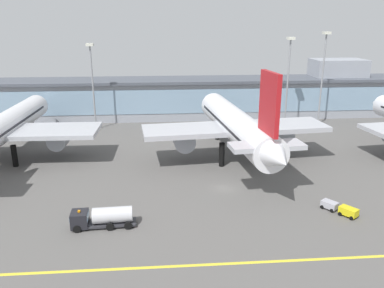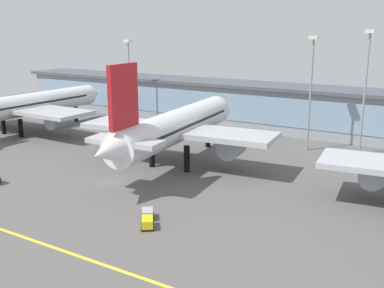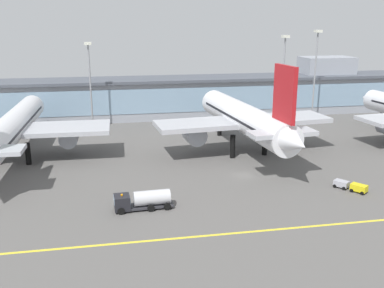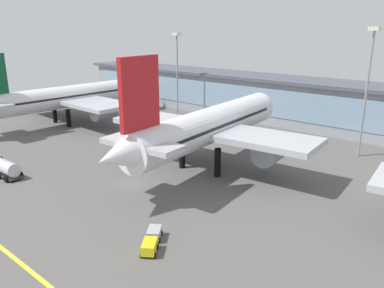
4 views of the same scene
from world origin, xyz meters
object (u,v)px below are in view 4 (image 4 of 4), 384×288
Objects in this scene: apron_light_mast_centre at (369,75)px; fuel_tanker_truck at (1,166)px; airliner_near_right at (209,126)px; airliner_near_left at (71,97)px; baggage_tug_near at (152,240)px; apron_light_mast_east at (177,62)px.

fuel_tanker_truck is at bearing -130.28° from apron_light_mast_centre.
fuel_tanker_truck is (-24.26, -26.11, -6.07)m from airliner_near_right.
airliner_near_left is at bearing -162.64° from apron_light_mast_centre.
airliner_near_right is at bearing -135.70° from fuel_tanker_truck.
apron_light_mast_centre is at bearing -71.57° from airliner_near_left.
fuel_tanker_truck is 1.69× the size of baggage_tug_near.
apron_light_mast_east reaches higher than airliner_near_left.
apron_light_mast_east is at bearing -31.02° from airliner_near_left.
baggage_tug_near is at bearing -160.94° from airliner_near_right.
airliner_near_left is 1.10× the size of airliner_near_right.
fuel_tanker_truck is at bearing -80.55° from apron_light_mast_east.
fuel_tanker_truck is 67.36m from apron_light_mast_centre.
airliner_near_right is 43.70m from apron_light_mast_east.
baggage_tug_near is 0.22× the size of apron_light_mast_centre.
airliner_near_left is 66.44m from baggage_tug_near.
apron_light_mast_centre reaches higher than airliner_near_right.
fuel_tanker_truck is 35.81m from baggage_tug_near.
apron_light_mast_east is (-51.47, 3.36, -0.85)m from apron_light_mast_centre.
airliner_near_right is 2.21× the size of apron_light_mast_east.
airliner_near_right is at bearing -92.79° from airliner_near_left.
airliner_near_right is 36.16m from fuel_tanker_truck.
fuel_tanker_truck is 0.38× the size of apron_light_mast_centre.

